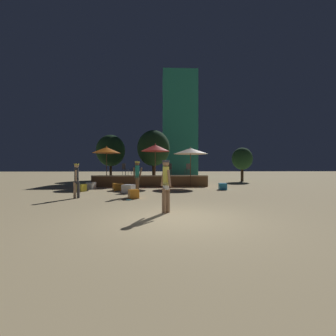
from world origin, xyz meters
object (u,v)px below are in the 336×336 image
object	(u,v)px
cube_seat_1	(223,186)
patio_umbrella_2	(191,151)
person_2	(166,183)
bistro_chair_0	(169,168)
cube_seat_3	(118,187)
frisbee_disc	(128,200)
cube_seat_2	(81,188)
person_1	(137,176)
patio_umbrella_0	(107,150)
person_0	(77,179)
cube_seat_0	(129,189)
bistro_chair_1	(134,168)
background_tree_2	(111,151)
bistro_chair_2	(125,168)
patio_umbrella_1	(155,148)
background_tree_0	(154,148)
cube_seat_4	(134,194)
cube_seat_5	(91,186)
background_tree_1	(242,159)
bistro_chair_3	(188,168)

from	to	relation	value
cube_seat_1	patio_umbrella_2	bearing A→B (deg)	130.97
person_2	bistro_chair_0	size ratio (longest dim) A/B	1.95
cube_seat_3	frisbee_disc	bearing A→B (deg)	-73.93
patio_umbrella_2	person_2	distance (m)	9.65
cube_seat_2	person_1	bearing A→B (deg)	-29.82
patio_umbrella_0	cube_seat_1	xyz separation A→B (m)	(8.09, -2.35, -2.53)
person_0	cube_seat_3	bearing A→B (deg)	58.98
patio_umbrella_0	cube_seat_0	bearing A→B (deg)	-61.49
person_1	cube_seat_2	bearing A→B (deg)	73.80
bistro_chair_1	background_tree_2	xyz separation A→B (m)	(-3.45, 7.47, 1.93)
cube_seat_0	background_tree_2	size ratio (longest dim) A/B	0.15
bistro_chair_2	person_2	bearing A→B (deg)	-130.80
patio_umbrella_1	cube_seat_0	world-z (taller)	patio_umbrella_1
cube_seat_1	person_2	world-z (taller)	person_2
background_tree_0	frisbee_disc	bearing A→B (deg)	-94.84
cube_seat_4	frisbee_disc	size ratio (longest dim) A/B	2.29
cube_seat_1	bistro_chair_1	bearing A→B (deg)	147.45
cube_seat_3	background_tree_0	size ratio (longest dim) A/B	0.15
bistro_chair_0	cube_seat_2	bearing A→B (deg)	-138.70
cube_seat_4	background_tree_0	world-z (taller)	background_tree_0
bistro_chair_2	background_tree_0	distance (m)	5.11
cube_seat_1	background_tree_0	distance (m)	8.98
cube_seat_2	bistro_chair_2	distance (m)	4.22
cube_seat_0	bistro_chair_0	bearing A→B (deg)	60.77
patio_umbrella_1	bistro_chair_0	world-z (taller)	patio_umbrella_1
person_1	bistro_chair_1	xyz separation A→B (m)	(-0.84, 6.67, 0.37)
patio_umbrella_0	cube_seat_4	world-z (taller)	patio_umbrella_0
bistro_chair_0	cube_seat_4	bearing A→B (deg)	-99.39
bistro_chair_0	person_1	bearing A→B (deg)	-101.32
frisbee_disc	background_tree_2	xyz separation A→B (m)	(-4.02, 15.72, 3.32)
cube_seat_4	bistro_chair_2	distance (m)	6.77
cube_seat_4	bistro_chair_0	size ratio (longest dim) A/B	0.65
person_2	background_tree_2	bearing A→B (deg)	70.50
patio_umbrella_0	person_1	size ratio (longest dim) A/B	1.68
patio_umbrella_2	background_tree_0	xyz separation A→B (m)	(-2.84, 4.94, 0.60)
bistro_chair_1	background_tree_0	xyz separation A→B (m)	(1.53, 3.09, 1.87)
cube_seat_5	bistro_chair_1	xyz separation A→B (m)	(2.59, 3.15, 1.18)
cube_seat_1	background_tree_1	world-z (taller)	background_tree_1
cube_seat_3	person_0	xyz separation A→B (m)	(-1.39, -3.40, 0.71)
patio_umbrella_0	cube_seat_2	world-z (taller)	patio_umbrella_0
person_2	background_tree_1	size ratio (longest dim) A/B	0.51
cube_seat_4	patio_umbrella_1	bearing A→B (deg)	80.88
cube_seat_1	background_tree_1	distance (m)	9.14
patio_umbrella_1	patio_umbrella_2	xyz separation A→B (m)	(2.64, -0.34, -0.24)
person_2	bistro_chair_2	size ratio (longest dim) A/B	1.95
cube_seat_0	patio_umbrella_1	bearing A→B (deg)	69.37
patio_umbrella_1	cube_seat_5	distance (m)	5.35
patio_umbrella_2	background_tree_0	distance (m)	5.73
person_2	bistro_chair_3	size ratio (longest dim) A/B	1.95
patio_umbrella_2	cube_seat_4	world-z (taller)	patio_umbrella_2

